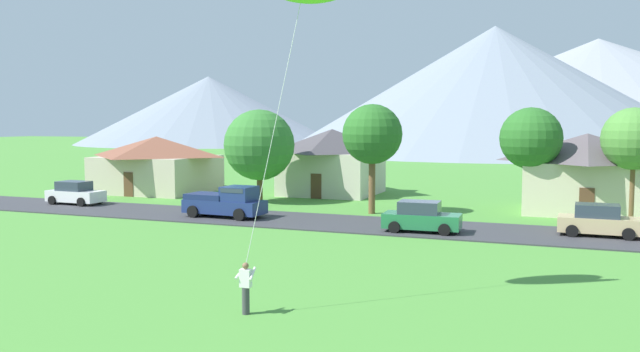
# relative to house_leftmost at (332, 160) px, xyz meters

# --- Properties ---
(road_strip) EXTENTS (160.00, 6.32, 0.08)m
(road_strip) POSITION_rel_house_leftmost_xyz_m (10.78, -14.94, -2.81)
(road_strip) COLOR #38383D
(road_strip) RESTS_ON ground
(mountain_far_east_ridge) EXTENTS (87.51, 87.51, 25.71)m
(mountain_far_east_ridge) POSITION_rel_house_leftmost_xyz_m (3.32, 88.42, 10.01)
(mountain_far_east_ridge) COLOR gray
(mountain_far_east_ridge) RESTS_ON ground
(mountain_west_ridge) EXTENTS (71.12, 71.12, 18.35)m
(mountain_west_ridge) POSITION_rel_house_leftmost_xyz_m (-74.68, 105.07, 6.33)
(mountain_west_ridge) COLOR gray
(mountain_west_ridge) RESTS_ON ground
(mountain_central_ridge) EXTENTS (134.93, 134.93, 26.92)m
(mountain_central_ridge) POSITION_rel_house_leftmost_xyz_m (24.18, 129.15, 10.61)
(mountain_central_ridge) COLOR #8E939E
(mountain_central_ridge) RESTS_ON ground
(house_leftmost) EXTENTS (7.94, 7.91, 5.50)m
(house_leftmost) POSITION_rel_house_leftmost_xyz_m (0.00, 0.00, 0.00)
(house_leftmost) COLOR beige
(house_leftmost) RESTS_ON ground
(house_left_center) EXTENTS (8.42, 7.29, 5.34)m
(house_left_center) POSITION_rel_house_leftmost_xyz_m (19.84, -4.42, -0.08)
(house_left_center) COLOR beige
(house_left_center) RESTS_ON ground
(house_right_center) EXTENTS (9.59, 8.49, 4.83)m
(house_right_center) POSITION_rel_house_leftmost_xyz_m (-14.79, -3.97, -0.34)
(house_right_center) COLOR beige
(house_right_center) RESTS_ON ground
(tree_near_left) EXTENTS (3.82, 3.82, 7.00)m
(tree_near_left) POSITION_rel_house_leftmost_xyz_m (22.38, -7.63, 2.20)
(tree_near_left) COLOR brown
(tree_near_left) RESTS_ON ground
(tree_left_of_center) EXTENTS (3.98, 3.98, 7.29)m
(tree_left_of_center) POSITION_rel_house_leftmost_xyz_m (6.54, -10.11, 2.42)
(tree_left_of_center) COLOR brown
(tree_left_of_center) RESTS_ON ground
(tree_center) EXTENTS (5.35, 5.35, 7.04)m
(tree_center) POSITION_rel_house_leftmost_xyz_m (-3.14, -7.38, 1.51)
(tree_center) COLOR brown
(tree_center) RESTS_ON ground
(tree_right_of_center) EXTENTS (4.03, 4.03, 7.06)m
(tree_right_of_center) POSITION_rel_house_leftmost_xyz_m (16.36, -6.94, 2.17)
(tree_right_of_center) COLOR brown
(tree_right_of_center) RESTS_ON ground
(parked_car_tan_west_end) EXTENTS (4.23, 2.13, 1.68)m
(parked_car_tan_west_end) POSITION_rel_house_leftmost_xyz_m (20.35, -14.26, -1.98)
(parked_car_tan_west_end) COLOR tan
(parked_car_tan_west_end) RESTS_ON road_strip
(parked_car_white_mid_east) EXTENTS (4.24, 2.16, 1.68)m
(parked_car_white_mid_east) POSITION_rel_house_leftmost_xyz_m (-15.05, -13.74, -1.98)
(parked_car_white_mid_east) COLOR white
(parked_car_white_mid_east) RESTS_ON road_strip
(parked_car_green_east_end) EXTENTS (4.28, 2.23, 1.68)m
(parked_car_green_east_end) POSITION_rel_house_leftmost_xyz_m (11.26, -16.38, -1.98)
(parked_car_green_east_end) COLOR #237042
(parked_car_green_east_end) RESTS_ON road_strip
(pickup_truck_navy_west_side) EXTENTS (5.29, 2.51, 1.99)m
(pickup_truck_navy_west_side) POSITION_rel_house_leftmost_xyz_m (-1.45, -15.47, -1.79)
(pickup_truck_navy_west_side) COLOR navy
(pickup_truck_navy_west_side) RESTS_ON road_strip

